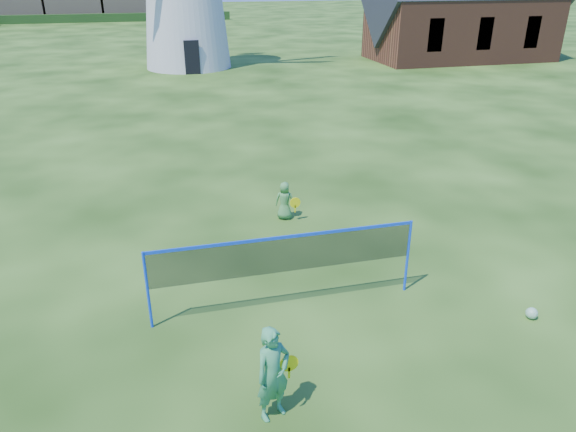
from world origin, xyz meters
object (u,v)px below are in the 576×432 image
(player_girl, at_px, (273,374))
(player_boy, at_px, (285,201))
(badminton_net, at_px, (285,256))
(chapel, at_px, (462,14))
(play_ball, at_px, (532,313))

(player_girl, height_order, player_boy, player_girl)
(badminton_net, relative_size, player_girl, 3.35)
(chapel, relative_size, player_boy, 13.11)
(player_boy, xyz_separation_m, play_ball, (3.38, -5.44, -0.39))
(chapel, height_order, player_girl, chapel)
(badminton_net, distance_m, player_girl, 2.77)
(badminton_net, bearing_deg, chapel, 54.22)
(chapel, distance_m, player_girl, 36.80)
(player_girl, xyz_separation_m, play_ball, (5.19, 1.12, -0.64))
(player_girl, distance_m, player_boy, 6.82)
(chapel, bearing_deg, play_ball, -118.12)
(player_girl, relative_size, player_boy, 1.51)
(player_boy, height_order, play_ball, player_boy)
(player_boy, relative_size, play_ball, 4.55)
(badminton_net, height_order, player_boy, badminton_net)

